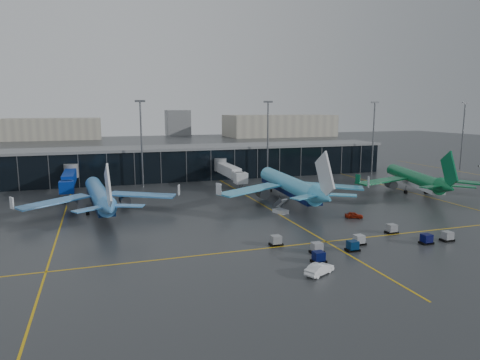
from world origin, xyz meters
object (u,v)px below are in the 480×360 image
object	(u,v)px
baggage_carts	(363,242)
mobile_airstair	(281,210)
airliner_arkefly	(99,185)
service_van_red	(354,215)
airliner_aer_lingus	(414,170)
service_van_white	(319,269)
airliner_klm_near	(288,174)

from	to	relation	value
baggage_carts	mobile_airstair	xyz separation A→B (m)	(-3.79, 25.89, 0.01)
airliner_arkefly	service_van_red	size ratio (longest dim) A/B	10.64
airliner_aer_lingus	baggage_carts	distance (m)	55.19
baggage_carts	service_van_white	distance (m)	15.74
airliner_klm_near	airliner_aer_lingus	distance (m)	38.20
airliner_klm_near	baggage_carts	distance (m)	36.89
airliner_aer_lingus	baggage_carts	world-z (taller)	airliner_aer_lingus
mobile_airstair	service_van_white	size ratio (longest dim) A/B	0.75
airliner_klm_near	baggage_carts	size ratio (longest dim) A/B	1.42
airliner_aer_lingus	baggage_carts	xyz separation A→B (m)	(-40.94, -36.59, -5.56)
mobile_airstair	airliner_arkefly	bearing A→B (deg)	142.71
mobile_airstair	service_van_red	xyz separation A→B (m)	(13.01, -9.02, -0.12)
service_van_red	baggage_carts	bearing A→B (deg)	177.56
mobile_airstair	service_van_white	bearing A→B (deg)	-122.55
service_van_white	baggage_carts	bearing A→B (deg)	-83.07
airliner_klm_near	airliner_aer_lingus	size ratio (longest dim) A/B	1.09
mobile_airstair	service_van_red	distance (m)	15.83
airliner_arkefly	airliner_klm_near	world-z (taller)	airliner_klm_near
airliner_aer_lingus	service_van_white	bearing A→B (deg)	-123.35
mobile_airstair	service_van_red	world-z (taller)	mobile_airstair
airliner_aer_lingus	mobile_airstair	size ratio (longest dim) A/B	11.06
airliner_arkefly	service_van_white	size ratio (longest dim) A/B	8.15
airliner_arkefly	service_van_white	distance (m)	56.70
airliner_klm_near	service_van_white	xyz separation A→B (m)	(-15.79, -45.09, -6.09)
airliner_arkefly	service_van_white	world-z (taller)	airliner_arkefly
service_van_red	service_van_white	world-z (taller)	service_van_white
baggage_carts	service_van_red	bearing A→B (deg)	61.34
mobile_airstair	service_van_red	bearing A→B (deg)	-52.36
airliner_klm_near	service_van_red	size ratio (longest dim) A/B	11.84
mobile_airstair	airliner_klm_near	bearing A→B (deg)	40.15
airliner_klm_near	baggage_carts	xyz separation A→B (m)	(-2.75, -36.27, -6.15)
mobile_airstair	service_van_white	world-z (taller)	mobile_airstair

